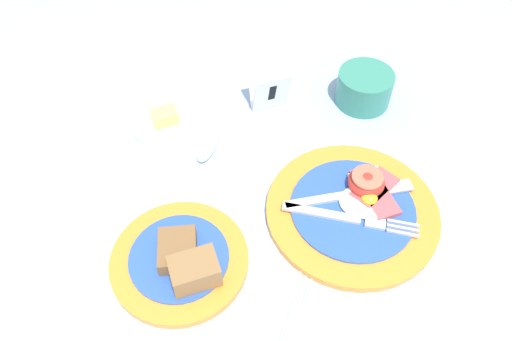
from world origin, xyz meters
TOP-DOWN VIEW (x-y plane):
  - ground_plane at (0.00, 0.00)m, footprint 3.00×3.00m
  - breakfast_plate at (0.11, -0.00)m, footprint 0.24×0.24m
  - bread_plate at (-0.13, -0.05)m, footprint 0.18×0.18m
  - sugar_cup at (0.19, 0.22)m, footprint 0.09×0.09m
  - butter_dish at (-0.14, 0.21)m, footprint 0.11×0.11m
  - number_card at (0.04, 0.23)m, footprint 0.07×0.05m
  - teaspoon_by_saucer at (-0.09, 0.13)m, footprint 0.10×0.18m
  - fork_on_cloth at (-0.02, -0.17)m, footprint 0.11×0.17m

SIDE VIEW (x-z plane):
  - ground_plane at x=0.00m, z-range 0.00..0.00m
  - fork_on_cloth at x=-0.02m, z-range 0.00..0.01m
  - teaspoon_by_saucer at x=-0.09m, z-range 0.00..0.01m
  - butter_dish at x=-0.14m, z-range -0.01..0.02m
  - breakfast_plate at x=0.11m, z-range -0.01..0.03m
  - bread_plate at x=-0.13m, z-range -0.01..0.04m
  - sugar_cup at x=0.19m, z-range 0.00..0.06m
  - number_card at x=0.04m, z-range 0.00..0.07m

